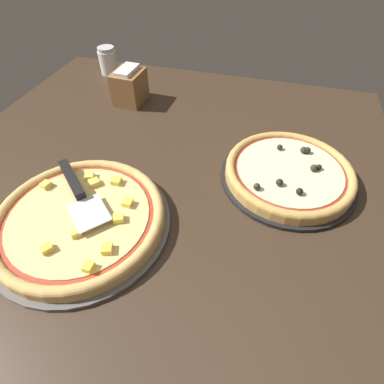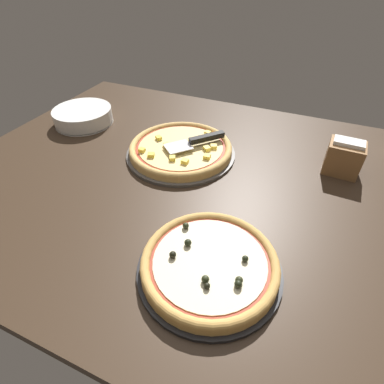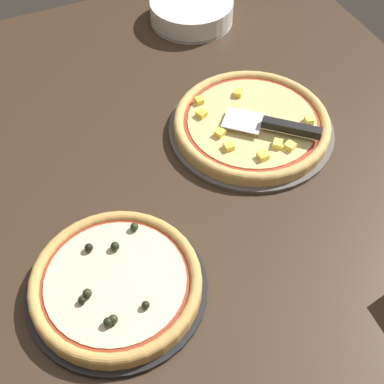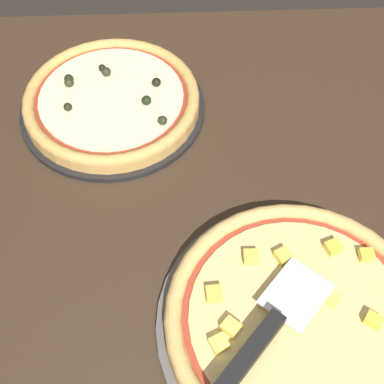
% 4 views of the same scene
% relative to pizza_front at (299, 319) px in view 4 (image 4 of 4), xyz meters
% --- Properties ---
extents(ground_plane, '(1.53, 1.22, 0.04)m').
position_rel_pizza_front_xyz_m(ground_plane, '(-0.06, 0.11, -0.04)').
color(ground_plane, '#38281C').
extents(pizza_pan_front, '(0.39, 0.39, 0.01)m').
position_rel_pizza_front_xyz_m(pizza_pan_front, '(0.00, -0.00, -0.02)').
color(pizza_pan_front, '#565451').
rests_on(pizza_pan_front, ground_plane).
extents(pizza_front, '(0.37, 0.37, 0.04)m').
position_rel_pizza_front_xyz_m(pizza_front, '(0.00, 0.00, 0.00)').
color(pizza_front, '#DBAD60').
rests_on(pizza_front, pizza_pan_front).
extents(pizza_pan_back, '(0.34, 0.34, 0.01)m').
position_rel_pizza_front_xyz_m(pizza_pan_back, '(-0.27, 0.43, -0.02)').
color(pizza_pan_back, black).
rests_on(pizza_pan_back, ground_plane).
extents(pizza_back, '(0.32, 0.32, 0.04)m').
position_rel_pizza_front_xyz_m(pizza_back, '(-0.27, 0.43, 0.00)').
color(pizza_back, tan).
rests_on(pizza_back, pizza_pan_back).
extents(serving_spatula, '(0.18, 0.20, 0.02)m').
position_rel_pizza_front_xyz_m(serving_spatula, '(-0.06, -0.04, 0.03)').
color(serving_spatula, silver).
rests_on(serving_spatula, pizza_front).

